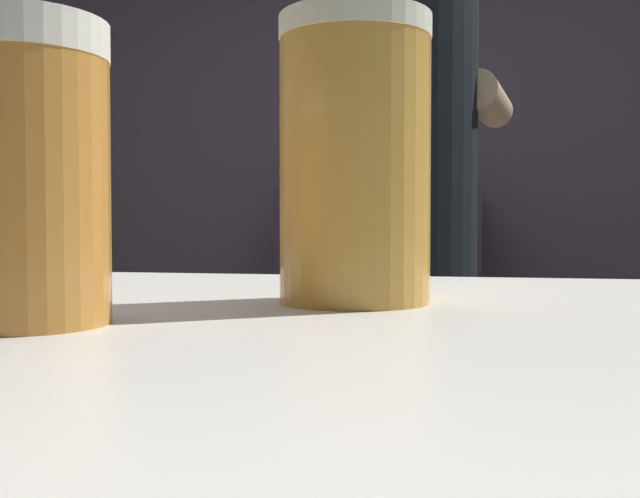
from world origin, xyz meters
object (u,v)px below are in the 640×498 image
object	(u,v)px
bottle_soy	(297,175)
pint_glass_near	(355,161)
mixing_bowl	(385,277)
chefs_knife	(517,291)
bottle_vinegar	(448,170)
bartender	(392,245)
pint_glass_far	(24,174)

from	to	relation	value
bottle_soy	pint_glass_near	bearing A→B (deg)	-76.94
mixing_bowl	pint_glass_near	world-z (taller)	pint_glass_near
chefs_knife	pint_glass_near	world-z (taller)	pint_glass_near
pint_glass_near	bottle_vinegar	size ratio (longest dim) A/B	0.66
bartender	pint_glass_far	xyz separation A→B (m)	(-0.04, -1.24, 0.07)
bottle_soy	bottle_vinegar	bearing A→B (deg)	3.74
bartender	bottle_vinegar	world-z (taller)	bartender
pint_glass_near	bottle_vinegar	distance (m)	3.00
mixing_bowl	bottle_soy	size ratio (longest dim) A/B	1.01
pint_glass_far	bottle_soy	xyz separation A→B (m)	(-0.56, 3.06, 0.19)
pint_glass_near	mixing_bowl	bearing A→B (deg)	95.12
bartender	bottle_vinegar	distance (m)	1.88
bartender	chefs_knife	world-z (taller)	bartender
pint_glass_far	bottle_vinegar	xyz separation A→B (m)	(0.13, 3.10, 0.21)
chefs_knife	pint_glass_far	size ratio (longest dim) A/B	1.90
chefs_knife	mixing_bowl	bearing A→B (deg)	153.96
pint_glass_far	mixing_bowl	bearing A→B (deg)	90.85
bottle_soy	bottle_vinegar	xyz separation A→B (m)	(0.68, 0.04, 0.02)
chefs_knife	bottle_vinegar	distance (m)	1.52
pint_glass_far	bartender	bearing A→B (deg)	88.02
mixing_bowl	bottle_vinegar	size ratio (longest dim) A/B	0.84
chefs_knife	pint_glass_far	bearing A→B (deg)	-104.84
bottle_vinegar	pint_glass_near	bearing A→B (deg)	-90.03
bottle_vinegar	bartender	bearing A→B (deg)	-92.55
mixing_bowl	bottle_soy	xyz separation A→B (m)	(-0.53, 1.27, 0.37)
mixing_bowl	pint_glass_far	bearing A→B (deg)	-89.15
pint_glass_far	bottle_soy	size ratio (longest dim) A/B	0.67
bartender	chefs_knife	xyz separation A→B (m)	(0.28, 0.40, -0.13)
mixing_bowl	pint_glass_near	distance (m)	1.70
mixing_bowl	bottle_soy	bearing A→B (deg)	112.84
bartender	bottle_vinegar	size ratio (longest dim) A/B	7.73
pint_glass_near	bottle_vinegar	world-z (taller)	bottle_vinegar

